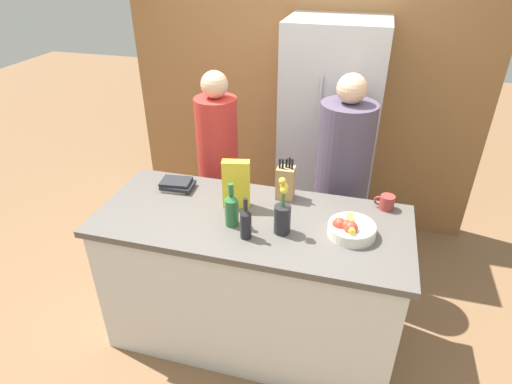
# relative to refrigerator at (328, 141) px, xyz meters

# --- Properties ---
(ground_plane) EXTENTS (14.00, 14.00, 0.00)m
(ground_plane) POSITION_rel_refrigerator_xyz_m (-0.29, -1.25, -0.93)
(ground_plane) COLOR brown
(kitchen_island) EXTENTS (1.83, 0.78, 0.94)m
(kitchen_island) POSITION_rel_refrigerator_xyz_m (-0.29, -1.25, -0.46)
(kitchen_island) COLOR silver
(kitchen_island) RESTS_ON ground_plane
(back_wall_wood) EXTENTS (3.03, 0.12, 2.60)m
(back_wall_wood) POSITION_rel_refrigerator_xyz_m (-0.29, 0.36, 0.37)
(back_wall_wood) COLOR olive
(back_wall_wood) RESTS_ON ground_plane
(refrigerator) EXTENTS (0.73, 0.63, 1.86)m
(refrigerator) POSITION_rel_refrigerator_xyz_m (0.00, 0.00, 0.00)
(refrigerator) COLOR #B7B7BC
(refrigerator) RESTS_ON ground_plane
(fruit_bowl) EXTENTS (0.26, 0.26, 0.11)m
(fruit_bowl) POSITION_rel_refrigerator_xyz_m (0.27, -1.27, 0.05)
(fruit_bowl) COLOR silver
(fruit_bowl) RESTS_ON kitchen_island
(knife_block) EXTENTS (0.11, 0.09, 0.28)m
(knife_block) POSITION_rel_refrigerator_xyz_m (-0.15, -0.97, 0.12)
(knife_block) COLOR tan
(knife_block) RESTS_ON kitchen_island
(flower_vase) EXTENTS (0.09, 0.09, 0.34)m
(flower_vase) POSITION_rel_refrigerator_xyz_m (-0.09, -1.34, 0.12)
(flower_vase) COLOR #232328
(flower_vase) RESTS_ON kitchen_island
(cereal_box) EXTENTS (0.17, 0.09, 0.30)m
(cereal_box) POSITION_rel_refrigerator_xyz_m (-0.41, -1.14, 0.16)
(cereal_box) COLOR yellow
(cereal_box) RESTS_ON kitchen_island
(coffee_mug) EXTENTS (0.12, 0.09, 0.09)m
(coffee_mug) POSITION_rel_refrigerator_xyz_m (0.46, -0.94, 0.05)
(coffee_mug) COLOR #99332D
(coffee_mug) RESTS_ON kitchen_island
(book_stack) EXTENTS (0.22, 0.17, 0.06)m
(book_stack) POSITION_rel_refrigerator_xyz_m (-0.85, -1.05, 0.04)
(book_stack) COLOR #B7A88E
(book_stack) RESTS_ON kitchen_island
(bottle_oil) EXTENTS (0.06, 0.06, 0.24)m
(bottle_oil) POSITION_rel_refrigerator_xyz_m (-0.27, -1.43, 0.11)
(bottle_oil) COLOR black
(bottle_oil) RESTS_ON kitchen_island
(bottle_vinegar) EXTENTS (0.08, 0.08, 0.26)m
(bottle_vinegar) POSITION_rel_refrigerator_xyz_m (-0.38, -1.34, 0.11)
(bottle_vinegar) COLOR #286633
(bottle_vinegar) RESTS_ON kitchen_island
(person_at_sink) EXTENTS (0.30, 0.30, 1.59)m
(person_at_sink) POSITION_rel_refrigerator_xyz_m (-0.73, -0.59, -0.03)
(person_at_sink) COLOR #383842
(person_at_sink) RESTS_ON ground_plane
(person_in_blue) EXTENTS (0.37, 0.37, 1.63)m
(person_in_blue) POSITION_rel_refrigerator_xyz_m (0.16, -0.56, -0.02)
(person_in_blue) COLOR #383842
(person_in_blue) RESTS_ON ground_plane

